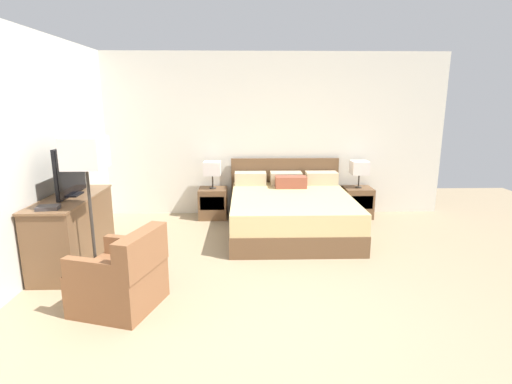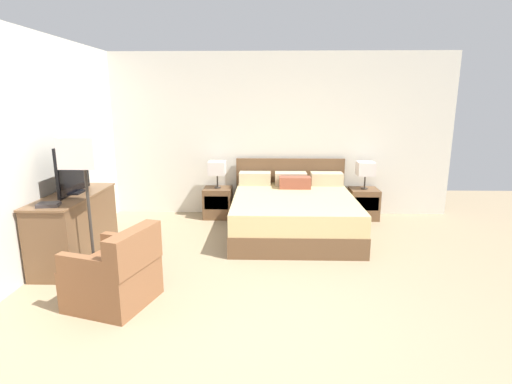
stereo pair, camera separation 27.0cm
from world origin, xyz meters
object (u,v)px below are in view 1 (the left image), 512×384
dresser (73,230)px  nightstand_left (213,203)px  bed (291,211)px  book_red_cover (48,208)px  tv (70,172)px  nightstand_right (357,202)px  armchair_by_window (122,279)px  table_lamp_right (359,168)px  floor_lamp (86,161)px  table_lamp_left (212,169)px

dresser → nightstand_left: bearing=51.6°
bed → book_red_cover: 3.19m
tv → dresser: bearing=-91.6°
nightstand_right → tv: bearing=-155.3°
bed → nightstand_right: 1.40m
nightstand_right → armchair_by_window: size_ratio=0.58×
book_red_cover → nightstand_left: bearing=58.3°
table_lamp_right → armchair_by_window: table_lamp_right is taller
tv → floor_lamp: (0.44, -0.62, 0.22)m
tv → table_lamp_left: bearing=50.2°
bed → nightstand_right: bed is taller
bed → nightstand_left: (-1.19, 0.73, -0.06)m
bed → table_lamp_right: bed is taller
nightstand_right → dresser: 4.30m
bed → floor_lamp: size_ratio=1.31×
table_lamp_right → book_red_cover: bearing=-148.2°
bed → table_lamp_left: 1.49m
book_red_cover → armchair_by_window: 1.14m
nightstand_right → armchair_by_window: bearing=-136.1°
table_lamp_left → table_lamp_right: (2.39, 0.00, 0.00)m
table_lamp_left → floor_lamp: floor_lamp is taller
nightstand_left → table_lamp_left: 0.57m
dresser → book_red_cover: 0.67m
bed → book_red_cover: (-2.67, -1.66, 0.53)m
floor_lamp → nightstand_left: bearing=66.5°
nightstand_right → table_lamp_right: size_ratio=1.11×
table_lamp_right → dresser: size_ratio=0.32×
bed → tv: tv is taller
nightstand_left → tv: bearing=-129.8°
nightstand_right → armchair_by_window: 4.17m
nightstand_left → tv: tv is taller
nightstand_right → tv: size_ratio=0.66×
nightstand_left → table_lamp_right: size_ratio=1.11×
book_red_cover → floor_lamp: bearing=-1.7°
nightstand_left → table_lamp_left: size_ratio=1.11×
book_red_cover → dresser: bearing=91.1°
dresser → tv: (0.00, 0.09, 0.68)m
dresser → nightstand_right: bearing=25.8°
nightstand_right → armchair_by_window: armchair_by_window is taller
book_red_cover → floor_lamp: size_ratio=0.14×
bed → armchair_by_window: bed is taller
nightstand_left → nightstand_right: size_ratio=1.00×
table_lamp_left → table_lamp_right: same height
table_lamp_left → armchair_by_window: bearing=-102.0°
tv → nightstand_left: bearing=50.2°
table_lamp_left → table_lamp_right: bearing=0.0°
nightstand_left → armchair_by_window: (-0.62, -2.90, 0.04)m
nightstand_left → nightstand_right: bearing=0.0°
bed → nightstand_right: bearing=31.5°
nightstand_right → floor_lamp: 4.32m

